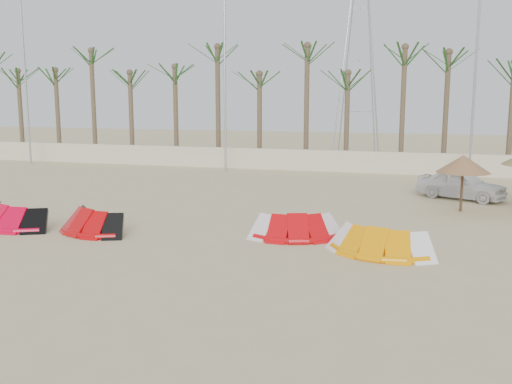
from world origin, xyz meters
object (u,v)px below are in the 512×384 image
(kite_red_mid, at_px, (95,219))
(parasol_left, at_px, (463,164))
(car, at_px, (462,184))
(kite_red_right, at_px, (299,224))
(kite_red_left, at_px, (16,213))
(kite_orange, at_px, (380,239))

(kite_red_mid, bearing_deg, parasol_left, 30.06)
(kite_red_mid, relative_size, car, 0.86)
(kite_red_mid, distance_m, kite_red_right, 6.96)
(kite_red_mid, xyz_separation_m, car, (12.44, 10.07, 0.24))
(kite_red_left, height_order, car, car)
(kite_red_left, xyz_separation_m, kite_red_right, (10.13, 1.14, -0.00))
(kite_red_mid, relative_size, kite_orange, 0.98)
(kite_red_mid, height_order, kite_orange, same)
(kite_red_left, bearing_deg, parasol_left, 24.43)
(kite_red_mid, relative_size, kite_red_right, 1.01)
(kite_red_left, relative_size, kite_orange, 1.16)
(kite_red_mid, xyz_separation_m, kite_orange, (9.58, -0.05, 0.00))
(parasol_left, bearing_deg, kite_red_right, -132.39)
(kite_red_mid, height_order, kite_red_right, same)
(kite_red_mid, distance_m, parasol_left, 14.24)
(kite_red_left, distance_m, car, 18.65)
(kite_red_right, xyz_separation_m, kite_orange, (2.72, -1.22, 0.00))
(kite_red_left, height_order, parasol_left, parasol_left)
(kite_red_left, xyz_separation_m, kite_red_mid, (3.28, -0.04, -0.00))
(kite_red_left, distance_m, kite_orange, 12.85)
(kite_red_mid, bearing_deg, kite_orange, -0.29)
(kite_orange, bearing_deg, kite_red_mid, 179.71)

